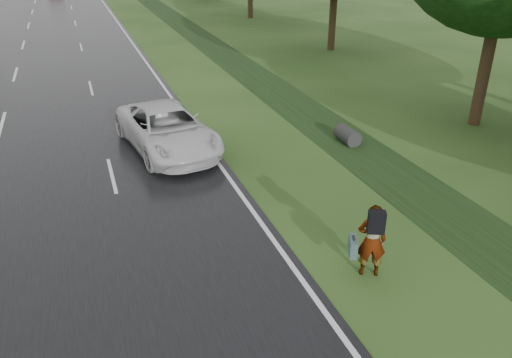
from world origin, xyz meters
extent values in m
cube|color=black|center=(0.00, 45.00, 0.02)|extent=(14.00, 180.00, 0.04)
cube|color=silver|center=(6.75, 45.00, 0.04)|extent=(0.12, 180.00, 0.01)
cube|color=silver|center=(0.00, 45.00, 0.04)|extent=(0.12, 180.00, 0.01)
cube|color=black|center=(11.50, 20.00, 0.00)|extent=(2.20, 120.00, 0.01)
cylinder|color=#2D2D2D|center=(11.50, 10.00, 0.25)|extent=(0.56, 1.00, 0.56)
cylinder|color=#362516|center=(17.00, 10.00, 1.92)|extent=(0.44, 0.44, 3.84)
cylinder|color=#362516|center=(18.20, 24.00, 1.76)|extent=(0.44, 0.44, 3.52)
imported|color=#A5998C|center=(8.20, 3.23, 0.84)|extent=(0.72, 0.62, 1.68)
cube|color=black|center=(8.10, 3.01, 1.43)|extent=(0.39, 0.32, 0.47)
cube|color=#3C5657|center=(7.91, 3.46, 0.62)|extent=(0.34, 0.49, 0.38)
cube|color=black|center=(7.91, 3.46, 0.84)|extent=(0.11, 0.16, 0.03)
imported|color=silver|center=(5.50, 11.44, 0.75)|extent=(3.11, 5.43, 1.43)
camera|label=1|loc=(2.96, -4.13, 6.57)|focal=35.00mm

